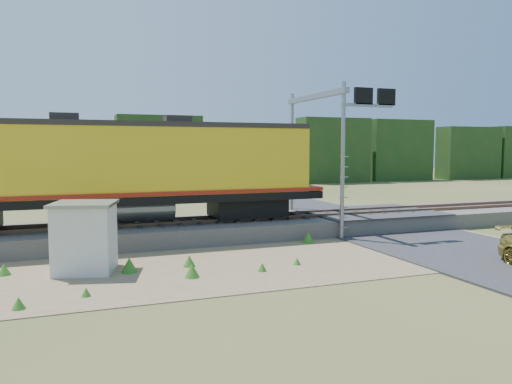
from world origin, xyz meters
name	(u,v)px	position (x,y,z in m)	size (l,w,h in m)	color
ground	(302,260)	(0.00, 0.00, 0.00)	(140.00, 140.00, 0.00)	#475123
ballast	(249,227)	(0.00, 6.00, 0.40)	(70.00, 5.00, 0.80)	slate
rails	(249,217)	(0.00, 6.00, 0.88)	(70.00, 1.54, 0.16)	brown
dirt_shoulder	(249,261)	(-2.00, 0.50, 0.01)	(26.00, 8.00, 0.03)	#8C7754
road	(436,242)	(7.00, 0.74, 0.09)	(7.00, 66.00, 0.86)	#38383A
tree_line_north	(149,159)	(0.00, 38.00, 3.07)	(130.00, 3.00, 6.50)	#1A3D16
weed_clumps	(213,267)	(-3.50, 0.10, 0.00)	(15.00, 6.20, 0.56)	#327020
locomotive	(106,167)	(-6.72, 6.00, 3.44)	(19.48, 2.97, 5.03)	black
shed	(85,237)	(-7.82, 0.97, 1.23)	(2.51, 2.51, 2.44)	silver
signal_gantry	(328,124)	(3.98, 5.33, 5.47)	(2.90, 6.20, 7.32)	gray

